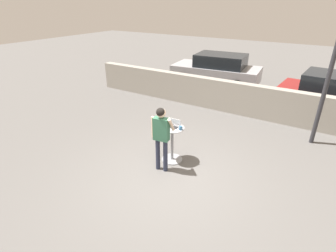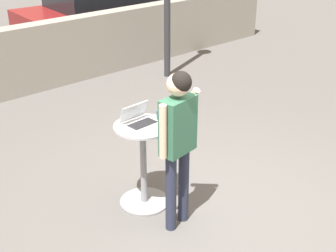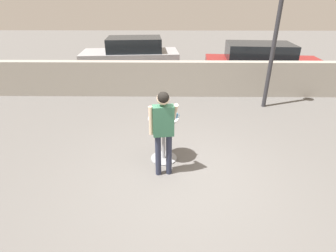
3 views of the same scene
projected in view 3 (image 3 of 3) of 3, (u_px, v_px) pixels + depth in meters
name	position (u px, v px, depth m)	size (l,w,h in m)	color
ground_plane	(183.00, 181.00, 4.92)	(50.00, 50.00, 0.00)	#5B5956
pavement_kerb	(178.00, 79.00, 8.98)	(12.97, 0.35, 1.18)	gray
cafe_table	(164.00, 137.00, 5.37)	(0.61, 0.61, 0.96)	gray
laptop	(163.00, 114.00, 5.20)	(0.35, 0.29, 0.20)	silver
coffee_mug	(176.00, 116.00, 5.15)	(0.12, 0.08, 0.10)	#336084
standing_person	(163.00, 124.00, 4.66)	(0.52, 0.40, 1.68)	#282D42
parked_car_near_street	(262.00, 63.00, 10.28)	(4.58, 2.26, 1.53)	maroon
parked_car_further_down	(132.00, 56.00, 11.36)	(4.25, 2.24, 1.59)	#9E9EA3
street_lamp	(280.00, 12.00, 7.08)	(0.32, 0.32, 4.24)	#2D2D33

